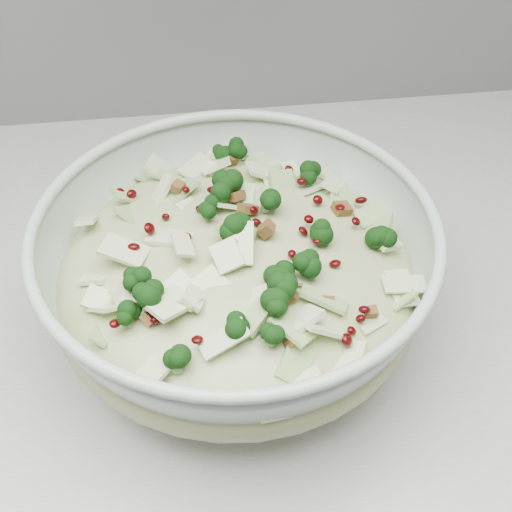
{
  "coord_description": "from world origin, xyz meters",
  "views": [
    {
      "loc": [
        -0.28,
        1.18,
        1.41
      ],
      "look_at": [
        -0.22,
        1.6,
        1.0
      ],
      "focal_mm": 50.0,
      "sensor_mm": 36.0,
      "label": 1
    }
  ],
  "objects": [
    {
      "name": "counter",
      "position": [
        0.0,
        1.7,
        0.45
      ],
      "size": [
        3.6,
        0.6,
        0.9
      ],
      "primitive_type": "cube",
      "color": "beige",
      "rests_on": "floor"
    },
    {
      "name": "salad",
      "position": [
        -0.24,
        1.6,
        0.99
      ],
      "size": [
        0.36,
        0.36,
        0.13
      ],
      "rotation": [
        0.0,
        0.0,
        0.2
      ],
      "color": "tan",
      "rests_on": "mixing_bowl"
    },
    {
      "name": "mixing_bowl",
      "position": [
        -0.24,
        1.6,
        0.97
      ],
      "size": [
        0.38,
        0.38,
        0.13
      ],
      "rotation": [
        0.0,
        0.0,
        0.14
      ],
      "color": "#B0C1B5",
      "rests_on": "counter"
    }
  ]
}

